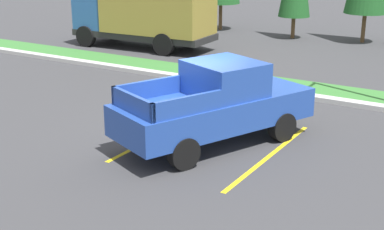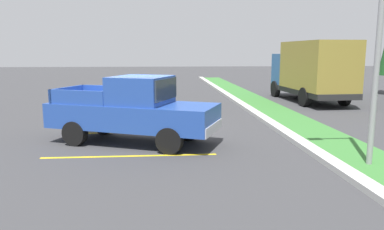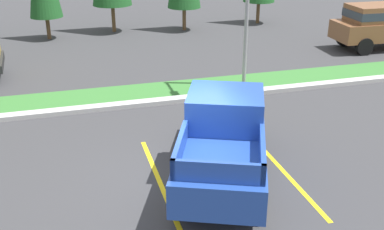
{
  "view_description": "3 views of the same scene",
  "coord_description": "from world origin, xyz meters",
  "views": [
    {
      "loc": [
        7.3,
        -11.56,
        5.01
      ],
      "look_at": [
        0.55,
        -0.58,
        0.81
      ],
      "focal_mm": 50.94,
      "sensor_mm": 36.0,
      "label": 1
    },
    {
      "loc": [
        12.65,
        0.72,
        2.84
      ],
      "look_at": [
        0.16,
        1.75,
        0.73
      ],
      "focal_mm": 35.23,
      "sensor_mm": 36.0,
      "label": 2
    },
    {
      "loc": [
        -2.49,
        -9.53,
        5.93
      ],
      "look_at": [
        0.45,
        0.78,
        1.32
      ],
      "focal_mm": 43.72,
      "sensor_mm": 36.0,
      "label": 3
    }
  ],
  "objects": [
    {
      "name": "ground_plane",
      "position": [
        0.0,
        0.0,
        0.0
      ],
      "size": [
        120.0,
        120.0,
        0.0
      ],
      "primitive_type": "plane",
      "color": "#38383A"
    },
    {
      "name": "parking_line_near",
      "position": [
        -0.58,
        -0.17,
        0.0
      ],
      "size": [
        0.12,
        4.8,
        0.01
      ],
      "primitive_type": "cube",
      "color": "yellow",
      "rests_on": "ground"
    },
    {
      "name": "parking_line_far",
      "position": [
        2.52,
        -0.17,
        0.0
      ],
      "size": [
        0.12,
        4.8,
        0.01
      ],
      "primitive_type": "cube",
      "color": "yellow",
      "rests_on": "ground"
    },
    {
      "name": "curb_strip",
      "position": [
        0.0,
        5.0,
        0.07
      ],
      "size": [
        56.0,
        0.4,
        0.15
      ],
      "primitive_type": "cube",
      "color": "#B2B2AD",
      "rests_on": "ground"
    },
    {
      "name": "grass_median",
      "position": [
        0.0,
        6.1,
        0.03
      ],
      "size": [
        56.0,
        1.8,
        0.06
      ],
      "primitive_type": "cube",
      "color": "#387533",
      "rests_on": "ground"
    },
    {
      "name": "pickup_truck_main",
      "position": [
        0.99,
        -0.12,
        1.04
      ],
      "size": [
        3.76,
        5.54,
        2.1
      ],
      "color": "black",
      "rests_on": "ground"
    },
    {
      "name": "suv_distant",
      "position": [
        12.11,
        9.07,
        1.24
      ],
      "size": [
        4.67,
        2.1,
        2.1
      ],
      "color": "black",
      "rests_on": "ground"
    }
  ]
}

